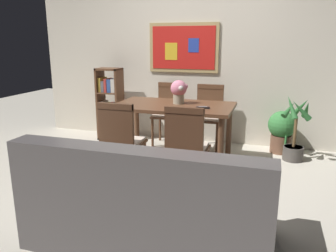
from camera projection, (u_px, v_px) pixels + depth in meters
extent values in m
plane|color=beige|center=(166.00, 180.00, 3.74)|extent=(12.00, 12.00, 0.00)
cube|color=beige|center=(200.00, 56.00, 4.98)|extent=(5.20, 0.10, 2.60)
cube|color=tan|center=(183.00, 48.00, 4.97)|extent=(1.06, 0.02, 0.72)
cube|color=red|center=(183.00, 48.00, 4.95)|extent=(0.96, 0.01, 0.62)
cube|color=gold|center=(171.00, 51.00, 5.01)|extent=(0.19, 0.00, 0.25)
cube|color=#263FA5|center=(194.00, 45.00, 4.89)|extent=(0.16, 0.00, 0.20)
cube|color=brown|center=(174.00, 106.00, 4.10)|extent=(1.45, 0.85, 0.04)
cylinder|color=brown|center=(115.00, 139.00, 4.06)|extent=(0.07, 0.07, 0.72)
cylinder|color=brown|center=(221.00, 149.00, 3.69)|extent=(0.07, 0.07, 0.72)
cylinder|color=brown|center=(137.00, 126.00, 4.71)|extent=(0.07, 0.07, 0.72)
cylinder|color=brown|center=(229.00, 133.00, 4.33)|extent=(0.07, 0.07, 0.72)
cube|color=brown|center=(207.00, 119.00, 4.73)|extent=(0.40, 0.40, 0.03)
cube|color=beige|center=(207.00, 117.00, 4.72)|extent=(0.36, 0.36, 0.03)
cylinder|color=brown|center=(221.00, 133.00, 4.89)|extent=(0.04, 0.04, 0.42)
cylinder|color=brown|center=(198.00, 131.00, 4.99)|extent=(0.04, 0.04, 0.42)
cylinder|color=brown|center=(217.00, 139.00, 4.58)|extent=(0.04, 0.04, 0.42)
cylinder|color=brown|center=(193.00, 137.00, 4.68)|extent=(0.04, 0.04, 0.42)
cube|color=brown|center=(210.00, 100.00, 4.84)|extent=(0.38, 0.04, 0.46)
cube|color=brown|center=(211.00, 87.00, 4.79)|extent=(0.38, 0.05, 0.06)
cube|color=brown|center=(188.00, 149.00, 3.41)|extent=(0.40, 0.40, 0.03)
cube|color=beige|center=(188.00, 147.00, 3.41)|extent=(0.36, 0.36, 0.03)
cylinder|color=brown|center=(167.00, 174.00, 3.36)|extent=(0.04, 0.04, 0.42)
cylinder|color=brown|center=(200.00, 178.00, 3.26)|extent=(0.04, 0.04, 0.42)
cylinder|color=brown|center=(177.00, 163.00, 3.68)|extent=(0.04, 0.04, 0.42)
cylinder|color=brown|center=(207.00, 166.00, 3.58)|extent=(0.04, 0.04, 0.42)
cube|color=brown|center=(184.00, 131.00, 3.19)|extent=(0.38, 0.04, 0.46)
cube|color=brown|center=(184.00, 110.00, 3.14)|extent=(0.38, 0.05, 0.06)
cube|color=brown|center=(124.00, 144.00, 3.61)|extent=(0.40, 0.40, 0.03)
cube|color=beige|center=(124.00, 141.00, 3.60)|extent=(0.36, 0.36, 0.03)
cylinder|color=brown|center=(103.00, 167.00, 3.56)|extent=(0.04, 0.04, 0.42)
cylinder|color=brown|center=(133.00, 170.00, 3.46)|extent=(0.04, 0.04, 0.42)
cylinder|color=brown|center=(117.00, 157.00, 3.87)|extent=(0.04, 0.04, 0.42)
cylinder|color=brown|center=(145.00, 160.00, 3.77)|extent=(0.04, 0.04, 0.42)
cube|color=brown|center=(116.00, 126.00, 3.38)|extent=(0.38, 0.04, 0.46)
cube|color=brown|center=(115.00, 106.00, 3.33)|extent=(0.38, 0.05, 0.06)
cube|color=brown|center=(167.00, 116.00, 4.94)|extent=(0.40, 0.40, 0.03)
cube|color=beige|center=(167.00, 114.00, 4.93)|extent=(0.36, 0.36, 0.03)
cylinder|color=brown|center=(181.00, 129.00, 5.10)|extent=(0.04, 0.04, 0.42)
cylinder|color=brown|center=(160.00, 127.00, 5.20)|extent=(0.04, 0.04, 0.42)
cylinder|color=brown|center=(175.00, 135.00, 4.79)|extent=(0.04, 0.04, 0.42)
cylinder|color=brown|center=(152.00, 133.00, 4.89)|extent=(0.04, 0.04, 0.42)
cube|color=brown|center=(171.00, 98.00, 5.05)|extent=(0.38, 0.04, 0.46)
cube|color=brown|center=(171.00, 85.00, 5.00)|extent=(0.38, 0.05, 0.06)
cube|color=#514C4C|center=(151.00, 216.00, 2.58)|extent=(1.80, 0.84, 0.40)
cube|color=#514C4C|center=(134.00, 182.00, 2.19)|extent=(1.80, 0.20, 0.44)
cube|color=#514C4C|center=(58.00, 167.00, 2.74)|extent=(0.18, 0.80, 0.22)
cube|color=#514C4C|center=(263.00, 193.00, 2.27)|extent=(0.18, 0.80, 0.22)
cube|color=maroon|center=(85.00, 174.00, 2.46)|extent=(0.32, 0.16, 0.33)
cube|color=maroon|center=(142.00, 182.00, 2.33)|extent=(0.32, 0.16, 0.33)
cube|color=brown|center=(101.00, 104.00, 5.26)|extent=(0.03, 0.28, 1.11)
cube|color=brown|center=(120.00, 105.00, 5.16)|extent=(0.03, 0.28, 1.11)
cube|color=brown|center=(112.00, 138.00, 5.34)|extent=(0.36, 0.28, 0.03)
cube|color=brown|center=(109.00, 69.00, 5.08)|extent=(0.36, 0.28, 0.03)
cube|color=brown|center=(111.00, 116.00, 5.25)|extent=(0.30, 0.28, 0.02)
cube|color=brown|center=(110.00, 92.00, 5.16)|extent=(0.30, 0.28, 0.02)
cube|color=beige|center=(105.00, 129.00, 5.35)|extent=(0.04, 0.22, 0.22)
cube|color=#B2332D|center=(108.00, 130.00, 5.33)|extent=(0.05, 0.22, 0.20)
cube|color=#7F3F72|center=(111.00, 131.00, 5.32)|extent=(0.04, 0.22, 0.18)
cube|color=#2D4C8C|center=(114.00, 130.00, 5.30)|extent=(0.05, 0.22, 0.21)
cube|color=#2D4C8C|center=(117.00, 132.00, 5.29)|extent=(0.04, 0.22, 0.16)
cube|color=#595960|center=(120.00, 131.00, 5.27)|extent=(0.06, 0.22, 0.20)
cube|color=beige|center=(104.00, 108.00, 5.26)|extent=(0.05, 0.22, 0.22)
cube|color=gold|center=(107.00, 109.00, 5.24)|extent=(0.06, 0.22, 0.19)
cube|color=#B2332D|center=(111.00, 109.00, 5.23)|extent=(0.05, 0.22, 0.20)
cube|color=black|center=(114.00, 109.00, 5.21)|extent=(0.05, 0.22, 0.20)
cube|color=#7F3F72|center=(118.00, 109.00, 5.19)|extent=(0.04, 0.22, 0.22)
cube|color=gold|center=(103.00, 84.00, 5.17)|extent=(0.04, 0.22, 0.22)
cube|color=#595960|center=(105.00, 86.00, 5.16)|extent=(0.05, 0.22, 0.17)
cube|color=#B2332D|center=(108.00, 85.00, 5.14)|extent=(0.04, 0.22, 0.21)
cube|color=#2D4C8C|center=(112.00, 85.00, 5.13)|extent=(0.06, 0.22, 0.20)
cube|color=beige|center=(116.00, 85.00, 5.11)|extent=(0.06, 0.22, 0.20)
cylinder|color=brown|center=(280.00, 144.00, 4.66)|extent=(0.28, 0.28, 0.25)
cylinder|color=#332319|center=(281.00, 136.00, 4.63)|extent=(0.25, 0.25, 0.02)
sphere|color=#387F3D|center=(282.00, 125.00, 4.59)|extent=(0.38, 0.38, 0.38)
cylinder|color=#387F3D|center=(285.00, 144.00, 4.49)|extent=(0.03, 0.03, 0.24)
cylinder|color=#387F3D|center=(291.00, 138.00, 4.69)|extent=(0.03, 0.03, 0.20)
cylinder|color=#4C4742|center=(293.00, 153.00, 4.36)|extent=(0.26, 0.26, 0.18)
cylinder|color=#332319|center=(294.00, 147.00, 4.34)|extent=(0.23, 0.23, 0.02)
cylinder|color=brown|center=(295.00, 132.00, 4.29)|extent=(0.04, 0.04, 0.40)
cone|color=#2D6B33|center=(307.00, 109.00, 4.19)|extent=(0.10, 0.25, 0.26)
cone|color=#2D6B33|center=(301.00, 107.00, 4.29)|extent=(0.25, 0.17, 0.27)
cone|color=#2D6B33|center=(289.00, 109.00, 4.31)|extent=(0.21, 0.24, 0.22)
cone|color=#2D6B33|center=(292.00, 107.00, 4.17)|extent=(0.21, 0.23, 0.30)
cone|color=#2D6B33|center=(301.00, 110.00, 4.09)|extent=(0.28, 0.15, 0.28)
cylinder|color=tan|center=(179.00, 99.00, 4.14)|extent=(0.14, 0.14, 0.12)
sphere|color=pink|center=(179.00, 88.00, 4.11)|extent=(0.20, 0.20, 0.20)
sphere|color=pink|center=(177.00, 89.00, 4.19)|extent=(0.06, 0.06, 0.06)
sphere|color=silver|center=(181.00, 88.00, 4.03)|extent=(0.07, 0.07, 0.07)
sphere|color=pink|center=(185.00, 87.00, 4.11)|extent=(0.07, 0.07, 0.07)
cube|color=black|center=(203.00, 108.00, 3.86)|extent=(0.16, 0.08, 0.02)
cube|color=gray|center=(203.00, 107.00, 3.85)|extent=(0.10, 0.05, 0.00)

